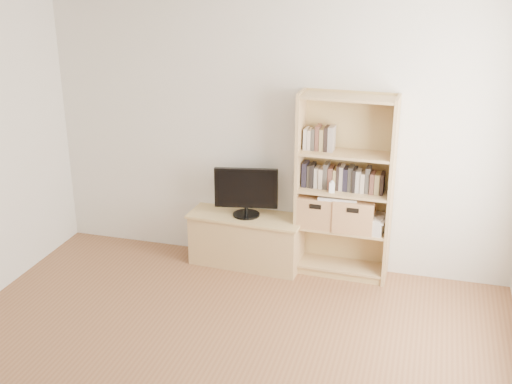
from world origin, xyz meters
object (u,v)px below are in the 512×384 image
at_px(basket_right, 354,214).
at_px(basket_left, 318,210).
at_px(baby_monitor, 332,188).
at_px(laptop, 338,196).
at_px(tv_stand, 246,241).
at_px(bookshelf, 344,188).
at_px(television, 246,193).

bearing_deg(basket_right, basket_left, 178.06).
distance_m(baby_monitor, laptop, 0.14).
bearing_deg(baby_monitor, tv_stand, 162.14).
bearing_deg(baby_monitor, bookshelf, 28.81).
xyz_separation_m(television, basket_left, (0.69, 0.05, -0.12)).
relative_size(tv_stand, basket_right, 2.93).
bearing_deg(tv_stand, basket_left, 7.17).
distance_m(basket_left, laptop, 0.25).
distance_m(tv_stand, bookshelf, 1.12).
bearing_deg(laptop, basket_left, 172.21).
xyz_separation_m(television, baby_monitor, (0.83, -0.05, 0.15)).
distance_m(bookshelf, baby_monitor, 0.14).
bearing_deg(bookshelf, laptop, -163.25).
bearing_deg(bookshelf, baby_monitor, -135.00).
relative_size(bookshelf, television, 2.89).
height_order(television, laptop, television).
relative_size(baby_monitor, laptop, 0.27).
distance_m(tv_stand, laptop, 1.04).
distance_m(television, baby_monitor, 0.84).
bearing_deg(bookshelf, basket_left, -178.81).
xyz_separation_m(tv_stand, bookshelf, (0.93, 0.05, 0.63)).
bearing_deg(basket_left, bookshelf, 0.93).
distance_m(tv_stand, baby_monitor, 1.06).
bearing_deg(basket_right, laptop, -178.37).
distance_m(baby_monitor, basket_right, 0.35).
height_order(tv_stand, basket_left, basket_left).
height_order(television, basket_left, television).
height_order(basket_left, laptop, laptop).
distance_m(television, basket_left, 0.71).
height_order(basket_right, laptop, laptop).
distance_m(tv_stand, basket_right, 1.11).
relative_size(television, baby_monitor, 6.37).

